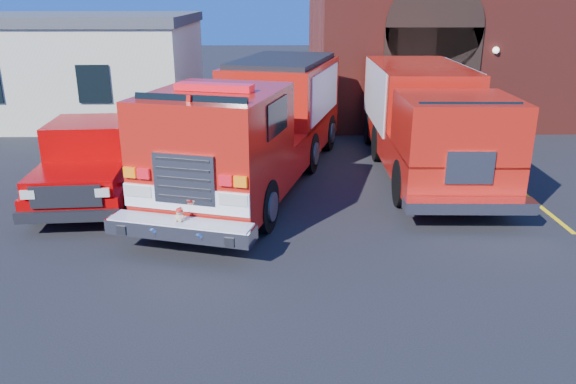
{
  "coord_description": "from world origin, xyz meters",
  "views": [
    {
      "loc": [
        -0.2,
        -12.02,
        5.11
      ],
      "look_at": [
        0.0,
        -1.2,
        1.3
      ],
      "focal_mm": 35.0,
      "sensor_mm": 36.0,
      "label": 1
    }
  ],
  "objects_px": {
    "fire_station": "(483,15)",
    "side_building": "(76,66)",
    "fire_engine": "(259,123)",
    "secondary_truck": "(427,117)",
    "pickup_truck": "(97,158)"
  },
  "relations": [
    {
      "from": "fire_engine",
      "to": "secondary_truck",
      "type": "bearing_deg",
      "value": 10.68
    },
    {
      "from": "fire_engine",
      "to": "secondary_truck",
      "type": "height_order",
      "value": "fire_engine"
    },
    {
      "from": "secondary_truck",
      "to": "fire_engine",
      "type": "bearing_deg",
      "value": -169.32
    },
    {
      "from": "side_building",
      "to": "pickup_truck",
      "type": "height_order",
      "value": "side_building"
    },
    {
      "from": "fire_station",
      "to": "side_building",
      "type": "xyz_separation_m",
      "value": [
        -17.99,
        -0.99,
        -2.05
      ]
    },
    {
      "from": "fire_station",
      "to": "pickup_truck",
      "type": "bearing_deg",
      "value": -141.07
    },
    {
      "from": "fire_engine",
      "to": "pickup_truck",
      "type": "relative_size",
      "value": 1.72
    },
    {
      "from": "pickup_truck",
      "to": "side_building",
      "type": "bearing_deg",
      "value": 110.74
    },
    {
      "from": "side_building",
      "to": "fire_engine",
      "type": "distance_m",
      "value": 12.55
    },
    {
      "from": "fire_station",
      "to": "fire_engine",
      "type": "height_order",
      "value": "fire_station"
    },
    {
      "from": "side_building",
      "to": "pickup_truck",
      "type": "distance_m",
      "value": 11.16
    },
    {
      "from": "fire_station",
      "to": "side_building",
      "type": "distance_m",
      "value": 18.13
    },
    {
      "from": "side_building",
      "to": "pickup_truck",
      "type": "bearing_deg",
      "value": -69.26
    },
    {
      "from": "side_building",
      "to": "fire_engine",
      "type": "bearing_deg",
      "value": -48.75
    },
    {
      "from": "fire_station",
      "to": "side_building",
      "type": "height_order",
      "value": "fire_station"
    }
  ]
}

